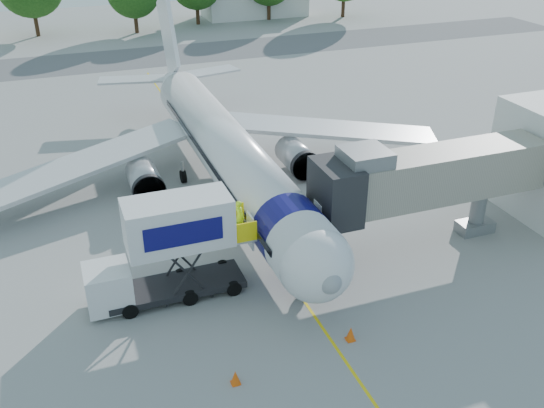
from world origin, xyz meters
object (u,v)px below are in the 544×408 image
object	(u,v)px
jet_bridge	(418,179)
catering_hiloader	(167,251)
ground_tug	(459,374)
aircraft	(225,149)

from	to	relation	value
jet_bridge	catering_hiloader	distance (m)	14.35
catering_hiloader	ground_tug	xyz separation A→B (m)	(10.03, -10.49, -2.11)
aircraft	jet_bridge	xyz separation A→B (m)	(7.99, -11.12, 1.39)
catering_hiloader	ground_tug	world-z (taller)	catering_hiloader
catering_hiloader	aircraft	bearing A→B (deg)	60.60
aircraft	ground_tug	xyz separation A→B (m)	(3.76, -21.61, -2.30)
aircraft	ground_tug	distance (m)	22.06
aircraft	catering_hiloader	world-z (taller)	aircraft
jet_bridge	ground_tug	distance (m)	11.90
jet_bridge	aircraft	bearing A→B (deg)	125.70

